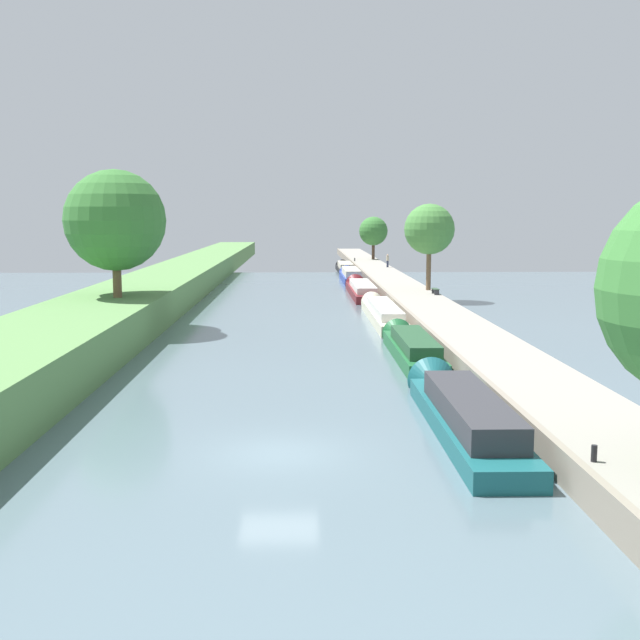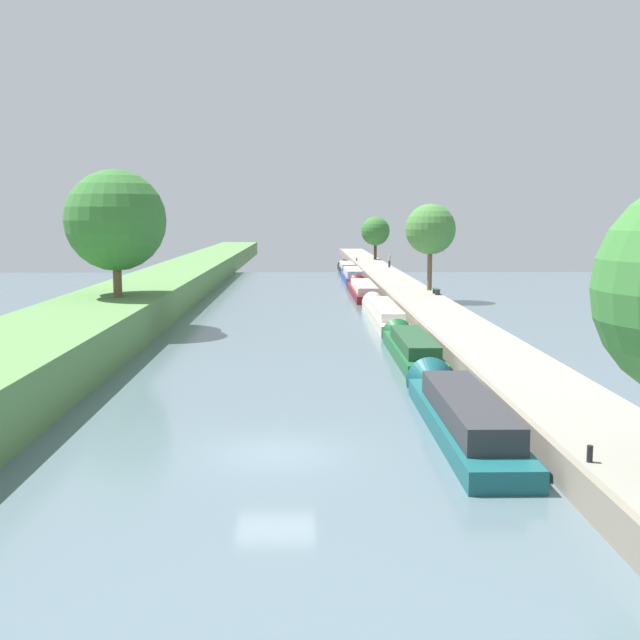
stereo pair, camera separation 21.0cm
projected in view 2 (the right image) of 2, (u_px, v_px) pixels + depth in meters
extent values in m
plane|color=slate|center=(275.00, 454.00, 24.92)|extent=(160.00, 160.00, 0.00)
cube|color=gray|center=(597.00, 436.00, 25.06)|extent=(4.14, 260.00, 1.01)
cube|color=gray|center=(528.00, 436.00, 25.02)|extent=(0.25, 260.00, 1.06)
cube|color=#195B60|center=(463.00, 425.00, 27.07)|extent=(2.17, 12.13, 0.68)
cube|color=#333338|center=(468.00, 408.00, 26.37)|extent=(1.78, 8.49, 0.83)
cone|color=#195B60|center=(432.00, 383.00, 33.73)|extent=(2.06, 1.30, 2.06)
cube|color=#1E6033|center=(412.00, 353.00, 41.11)|extent=(1.94, 11.13, 0.72)
cube|color=#234C2D|center=(414.00, 342.00, 40.47)|extent=(1.59, 7.79, 0.64)
cone|color=#1E6033|center=(398.00, 335.00, 47.21)|extent=(1.84, 1.16, 1.84)
cube|color=beige|center=(384.00, 316.00, 55.93)|extent=(1.88, 15.74, 0.74)
cube|color=silver|center=(385.00, 308.00, 55.06)|extent=(1.54, 11.02, 0.57)
cone|color=beige|center=(373.00, 303.00, 64.29)|extent=(1.78, 1.13, 1.78)
cube|color=maroon|center=(363.00, 292.00, 73.73)|extent=(2.16, 15.36, 0.69)
cube|color=silver|center=(364.00, 286.00, 72.89)|extent=(1.77, 10.75, 0.57)
cone|color=maroon|center=(357.00, 284.00, 81.99)|extent=(2.05, 1.30, 2.05)
cube|color=#283D93|center=(352.00, 278.00, 89.90)|extent=(2.03, 13.09, 0.76)
cube|color=beige|center=(353.00, 272.00, 89.15)|extent=(1.67, 9.16, 0.73)
cone|color=#283D93|center=(349.00, 273.00, 96.99)|extent=(1.93, 1.22, 1.93)
cube|color=black|center=(347.00, 270.00, 105.07)|extent=(2.02, 12.38, 0.59)
cube|color=beige|center=(347.00, 265.00, 104.37)|extent=(1.66, 8.66, 0.68)
cone|color=black|center=(344.00, 266.00, 111.80)|extent=(1.92, 1.21, 1.92)
cylinder|color=brown|center=(430.00, 267.00, 68.42)|extent=(0.41, 0.41, 4.08)
sphere|color=#47843D|center=(430.00, 229.00, 67.99)|extent=(4.37, 4.37, 4.37)
cylinder|color=#4C3828|center=(375.00, 249.00, 116.42)|extent=(0.45, 0.45, 3.00)
sphere|color=#387533|center=(375.00, 231.00, 116.06)|extent=(4.22, 4.22, 4.22)
cylinder|color=brown|center=(119.00, 271.00, 52.02)|extent=(0.31, 0.31, 2.98)
sphere|color=#2D6628|center=(117.00, 223.00, 51.60)|extent=(6.13, 6.13, 6.13)
cylinder|color=brown|center=(117.00, 273.00, 49.85)|extent=(0.55, 0.55, 3.11)
sphere|color=#387533|center=(115.00, 220.00, 49.42)|extent=(6.34, 6.34, 6.34)
cylinder|color=#282D42|center=(389.00, 264.00, 98.77)|extent=(0.26, 0.26, 0.82)
cylinder|color=tan|center=(389.00, 258.00, 98.67)|extent=(0.34, 0.34, 0.62)
sphere|color=tan|center=(389.00, 255.00, 98.61)|extent=(0.22, 0.22, 0.22)
cylinder|color=black|center=(590.00, 454.00, 20.78)|extent=(0.16, 0.16, 0.45)
cylinder|color=black|center=(357.00, 260.00, 112.09)|extent=(0.16, 0.16, 0.45)
cube|color=#333338|center=(438.00, 293.00, 64.38)|extent=(0.40, 0.08, 0.41)
cube|color=#333338|center=(435.00, 291.00, 65.57)|extent=(0.40, 0.08, 0.41)
cube|color=#2D4733|center=(436.00, 289.00, 64.95)|extent=(0.44, 1.50, 0.06)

